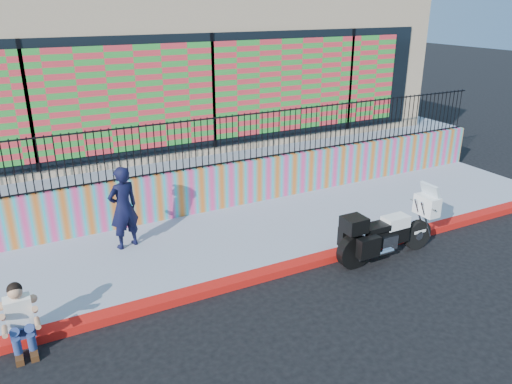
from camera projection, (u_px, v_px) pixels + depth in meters
ground at (299, 268)px, 9.88m from camera, size 90.00×90.00×0.00m
red_curb at (300, 265)px, 9.86m from camera, size 16.00×0.30×0.15m
sidewalk at (260, 233)px, 11.22m from camera, size 16.00×3.00×0.15m
mural_wall at (230, 185)px, 12.32m from camera, size 16.00×0.20×1.10m
metal_fence at (229, 140)px, 11.91m from camera, size 15.80×0.04×1.20m
elevated_platform at (165, 140)px, 16.56m from camera, size 16.00×10.00×1.25m
storefront_building at (162, 60)px, 15.44m from camera, size 14.00×8.06×4.00m
police_motorcycle at (386, 231)px, 10.06m from camera, size 2.32×0.77×1.45m
police_officer at (123, 208)px, 10.13m from camera, size 0.73×0.58×1.75m
seated_man at (21, 325)px, 7.41m from camera, size 0.54×0.71×1.06m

